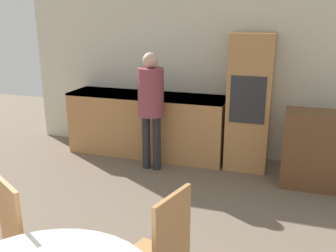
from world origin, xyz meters
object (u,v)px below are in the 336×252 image
at_px(sideboard, 334,152).
at_px(oven_unit, 250,102).
at_px(chair_far_left, 0,249).
at_px(person_standing, 151,99).

bearing_deg(sideboard, oven_unit, 158.99).
distance_m(chair_far_left, person_standing, 2.79).
relative_size(sideboard, person_standing, 0.75).
distance_m(oven_unit, chair_far_left, 3.52).
xyz_separation_m(oven_unit, person_standing, (-1.21, -0.51, 0.06)).
bearing_deg(sideboard, person_standing, -177.23).
relative_size(oven_unit, sideboard, 1.53).
xyz_separation_m(oven_unit, sideboard, (1.05, -0.41, -0.44)).
distance_m(sideboard, person_standing, 2.32).
bearing_deg(person_standing, chair_far_left, -90.54).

